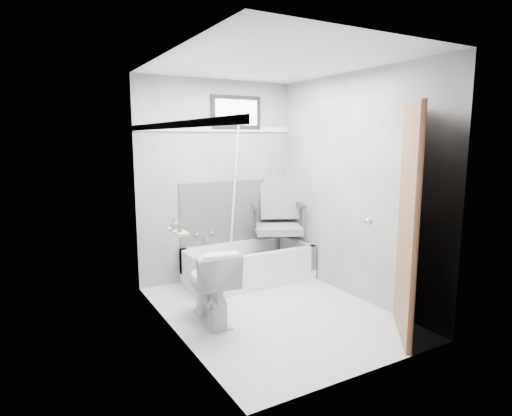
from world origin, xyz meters
TOP-DOWN VIEW (x-y plane):
  - floor at (0.00, 0.00)m, footprint 2.60×2.60m
  - ceiling at (0.00, 0.00)m, footprint 2.60×2.60m
  - wall_back at (0.00, 1.30)m, footprint 2.00×0.02m
  - wall_front at (0.00, -1.30)m, footprint 2.00×0.02m
  - wall_left at (-1.00, 0.00)m, footprint 0.02×2.60m
  - wall_right at (1.00, 0.00)m, footprint 0.02×2.60m
  - bathtub at (0.23, 0.93)m, footprint 1.50×0.70m
  - office_chair at (0.65, 0.95)m, footprint 0.87×0.87m
  - toilet at (-0.62, 0.12)m, footprint 0.48×0.77m
  - door at (0.98, -1.28)m, footprint 0.78×0.78m
  - window at (0.25, 1.29)m, footprint 0.66×0.04m
  - backerboard at (0.25, 1.29)m, footprint 1.50×0.02m
  - trim_back at (0.00, 1.29)m, footprint 2.00×0.02m
  - trim_left at (-0.99, 0.00)m, footprint 0.02×2.60m
  - pole at (0.10, 1.06)m, footprint 0.02×0.32m
  - shelf at (-0.93, 0.11)m, footprint 0.10×0.32m
  - soap_bottle_a at (-0.94, 0.03)m, footprint 0.06×0.06m
  - soap_bottle_b at (-0.94, 0.17)m, footprint 0.08×0.08m
  - faucet at (-0.20, 1.27)m, footprint 0.26×0.10m

SIDE VIEW (x-z plane):
  - floor at x=0.00m, z-range 0.00..0.00m
  - bathtub at x=0.23m, z-range 0.00..0.42m
  - toilet at x=-0.62m, z-range 0.00..0.71m
  - faucet at x=-0.20m, z-range 0.47..0.63m
  - office_chair at x=0.65m, z-range 0.12..1.25m
  - backerboard at x=0.25m, z-range 0.41..1.19m
  - shelf at x=-0.93m, z-range 0.89..0.91m
  - soap_bottle_b at x=-0.94m, z-range 0.91..1.01m
  - soap_bottle_a at x=-0.94m, z-range 0.92..1.01m
  - door at x=0.98m, z-range 0.00..2.00m
  - pole at x=0.10m, z-range 0.08..2.02m
  - wall_back at x=0.00m, z-range 0.00..2.40m
  - wall_front at x=0.00m, z-range 0.00..2.40m
  - wall_left at x=-1.00m, z-range 0.00..2.40m
  - wall_right at x=1.00m, z-range 0.00..2.40m
  - trim_back at x=0.00m, z-range 1.79..1.85m
  - trim_left at x=-0.99m, z-range 1.79..1.85m
  - window at x=0.25m, z-range 1.82..2.22m
  - ceiling at x=0.00m, z-range 2.40..2.40m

